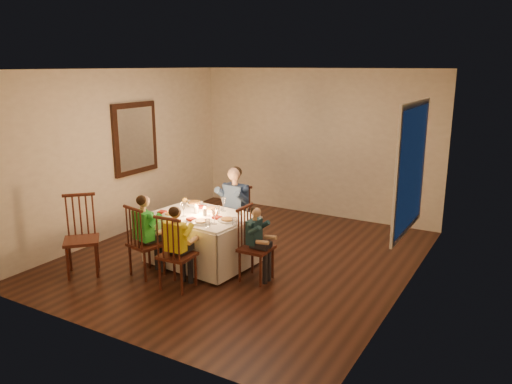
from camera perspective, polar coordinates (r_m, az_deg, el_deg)
The scene contains 26 objects.
ground at distance 7.16m, azimuth -1.48°, elevation -7.42°, with size 5.00×5.00×0.00m, color black.
wall_left at distance 8.17m, azimuth -15.16°, elevation 4.30°, with size 0.02×5.00×2.60m, color beige.
wall_right at distance 5.96m, azimuth 17.24°, elevation 0.52°, with size 0.02×5.00×2.60m, color beige.
wall_back at distance 8.98m, azimuth 6.86°, elevation 5.57°, with size 4.50×0.02×2.60m, color beige.
ceiling at distance 6.65m, azimuth -1.62°, elevation 13.86°, with size 5.00×5.00×0.00m, color white.
dining_table at distance 6.82m, azimuth -6.25°, elevation -4.20°, with size 1.43×1.09×0.67m.
chair_adult at distance 7.47m, azimuth -2.43°, elevation -6.48°, with size 0.39×0.37×0.95m, color #35170E, non-canonical shape.
chair_near_left at distance 6.74m, azimuth -12.24°, elevation -9.23°, with size 0.39×0.37×0.95m, color #35170E, non-canonical shape.
chair_near_right at distance 6.31m, azimuth -8.85°, elevation -10.75°, with size 0.39×0.37×0.95m, color #35170E, non-canonical shape.
chair_end at distance 6.45m, azimuth 0.03°, elevation -9.97°, with size 0.39×0.37×0.95m, color #35170E, non-canonical shape.
chair_extra at distance 6.99m, azimuth -19.01°, elevation -8.81°, with size 0.43×0.41×1.04m, color #35170E, non-canonical shape.
adult at distance 7.47m, azimuth -2.43°, elevation -6.48°, with size 0.45×0.41×1.24m, color #314C7B, non-canonical shape.
child_green at distance 6.74m, azimuth -12.24°, elevation -9.23°, with size 0.36×0.33×1.08m, color green, non-canonical shape.
child_yellow at distance 6.31m, azimuth -8.85°, elevation -10.75°, with size 0.34×0.31×1.04m, color yellow, non-canonical shape.
child_teal at distance 6.45m, azimuth 0.03°, elevation -9.97°, with size 0.29×0.27×0.96m, color #1A3843, non-canonical shape.
setting_adult at distance 6.94m, azimuth -5.06°, elevation -2.00°, with size 0.26×0.26×0.02m, color white.
setting_green at distance 6.77m, azimuth -9.59°, elevation -2.57°, with size 0.26×0.26×0.02m, color white.
setting_yellow at distance 6.41m, azimuth -6.21°, elevation -3.42°, with size 0.26×0.26×0.02m, color white.
setting_teal at distance 6.45m, azimuth -3.24°, elevation -3.24°, with size 0.26×0.26×0.02m, color white.
candle_left at distance 6.79m, azimuth -6.84°, elevation -2.06°, with size 0.06×0.06×0.10m, color white.
candle_right at distance 6.70m, azimuth -5.87°, elevation -2.27°, with size 0.06×0.06×0.10m, color white.
squash at distance 7.30m, azimuth -8.13°, elevation -0.98°, with size 0.09×0.09×0.09m, color gold.
orange_fruit at distance 6.65m, azimuth -4.71°, elevation -2.46°, with size 0.08×0.08×0.08m, color orange.
serving_bowl at distance 7.15m, azimuth -7.05°, elevation -1.40°, with size 0.22×0.22×0.06m, color white.
wall_mirror at distance 8.33m, azimuth -13.63°, elevation 5.98°, with size 0.06×0.95×1.15m.
window_blinds at distance 6.02m, azimuth 17.20°, elevation 2.62°, with size 0.07×1.34×1.54m.
Camera 1 is at (3.48, -5.67, 2.66)m, focal length 35.00 mm.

